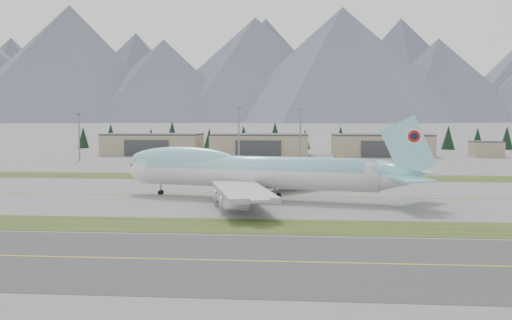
# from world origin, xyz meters

# --- Properties ---
(ground) EXTENTS (7000.00, 7000.00, 0.00)m
(ground) POSITION_xyz_m (0.00, 0.00, 0.00)
(ground) COLOR #5E5E5C
(ground) RESTS_ON ground
(grass_strip_near) EXTENTS (400.00, 14.00, 0.08)m
(grass_strip_near) POSITION_xyz_m (0.00, -38.00, 0.00)
(grass_strip_near) COLOR #2B4518
(grass_strip_near) RESTS_ON ground
(grass_strip_far) EXTENTS (400.00, 18.00, 0.08)m
(grass_strip_far) POSITION_xyz_m (0.00, 45.00, 0.00)
(grass_strip_far) COLOR #2B4518
(grass_strip_far) RESTS_ON ground
(asphalt_taxiway) EXTENTS (400.00, 32.00, 0.04)m
(asphalt_taxiway) POSITION_xyz_m (0.00, -62.00, 0.00)
(asphalt_taxiway) COLOR #3A3A3A
(asphalt_taxiway) RESTS_ON ground
(taxiway_line_main) EXTENTS (400.00, 0.40, 0.02)m
(taxiway_line_main) POSITION_xyz_m (0.00, 0.00, 0.00)
(taxiway_line_main) COLOR gold
(taxiway_line_main) RESTS_ON ground
(taxiway_line_near) EXTENTS (400.00, 0.40, 0.02)m
(taxiway_line_near) POSITION_xyz_m (0.00, -62.00, 0.00)
(taxiway_line_near) COLOR gold
(taxiway_line_near) RESTS_ON ground
(boeing_747_freighter) EXTENTS (74.36, 62.42, 19.52)m
(boeing_747_freighter) POSITION_xyz_m (-4.54, -3.91, 6.44)
(boeing_747_freighter) COLOR white
(boeing_747_freighter) RESTS_ON ground
(hangar_left) EXTENTS (48.00, 26.60, 10.80)m
(hangar_left) POSITION_xyz_m (-70.00, 149.90, 5.39)
(hangar_left) COLOR tan
(hangar_left) RESTS_ON ground
(hangar_center) EXTENTS (48.00, 26.60, 10.80)m
(hangar_center) POSITION_xyz_m (-15.00, 149.90, 5.39)
(hangar_center) COLOR tan
(hangar_center) RESTS_ON ground
(hangar_right) EXTENTS (48.00, 26.60, 10.80)m
(hangar_right) POSITION_xyz_m (45.00, 149.90, 5.39)
(hangar_right) COLOR tan
(hangar_right) RESTS_ON ground
(control_shed) EXTENTS (14.00, 12.00, 7.60)m
(control_shed) POSITION_xyz_m (95.00, 148.00, 3.80)
(control_shed) COLOR tan
(control_shed) RESTS_ON ground
(floodlight_masts) EXTENTS (194.08, 7.54, 23.49)m
(floodlight_masts) POSITION_xyz_m (-0.48, 107.96, 15.88)
(floodlight_masts) COLOR gray
(floodlight_masts) RESTS_ON ground
(service_vehicle_a) EXTENTS (1.83, 3.58, 1.17)m
(service_vehicle_a) POSITION_xyz_m (-42.89, 114.15, 0.00)
(service_vehicle_a) COLOR silver
(service_vehicle_a) RESTS_ON ground
(service_vehicle_b) EXTENTS (4.29, 2.52, 1.33)m
(service_vehicle_b) POSITION_xyz_m (24.14, 131.49, 0.00)
(service_vehicle_b) COLOR gold
(service_vehicle_b) RESTS_ON ground
(service_vehicle_c) EXTENTS (2.81, 4.42, 1.19)m
(service_vehicle_c) POSITION_xyz_m (46.95, 122.16, 0.00)
(service_vehicle_c) COLOR #B9B9BE
(service_vehicle_c) RESTS_ON ground
(conifer_belt) EXTENTS (264.45, 15.28, 16.73)m
(conifer_belt) POSITION_xyz_m (-4.83, 211.13, 7.19)
(conifer_belt) COLOR black
(conifer_belt) RESTS_ON ground
(mountain_ridge_front) EXTENTS (4289.50, 1185.81, 489.75)m
(mountain_ridge_front) POSITION_xyz_m (-50.02, 2170.64, 220.32)
(mountain_ridge_front) COLOR #434A5A
(mountain_ridge_front) RESTS_ON ground
(mountain_ridge_rear) EXTENTS (4487.40, 1075.17, 537.58)m
(mountain_ridge_rear) POSITION_xyz_m (305.45, 2900.00, 264.86)
(mountain_ridge_rear) COLOR #434A5A
(mountain_ridge_rear) RESTS_ON ground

